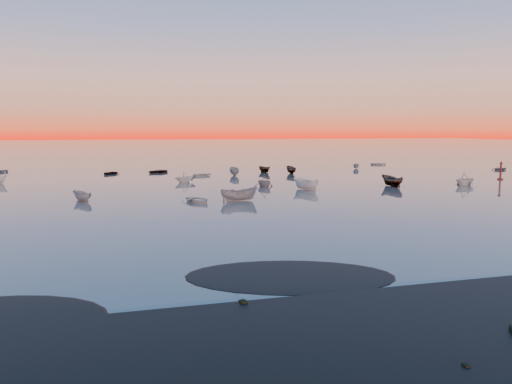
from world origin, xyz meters
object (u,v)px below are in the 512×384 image
object	(u,v)px
boat_near_right	(264,187)
boat_near_left	(198,202)
channel_marker	(501,172)
boat_near_center	(239,201)

from	to	relation	value
boat_near_right	boat_near_left	bearing A→B (deg)	33.93
boat_near_left	channel_marker	world-z (taller)	channel_marker
boat_near_left	channel_marker	bearing A→B (deg)	-8.28
boat_near_center	channel_marker	world-z (taller)	channel_marker
boat_near_left	boat_near_center	bearing A→B (deg)	-23.03
boat_near_left	boat_near_center	world-z (taller)	boat_near_center
boat_near_center	boat_near_left	bearing A→B (deg)	87.30
boat_near_left	channel_marker	xyz separation A→B (m)	(51.41, 12.21, 1.23)
boat_near_right	channel_marker	world-z (taller)	channel_marker
boat_near_center	channel_marker	bearing A→B (deg)	-76.54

